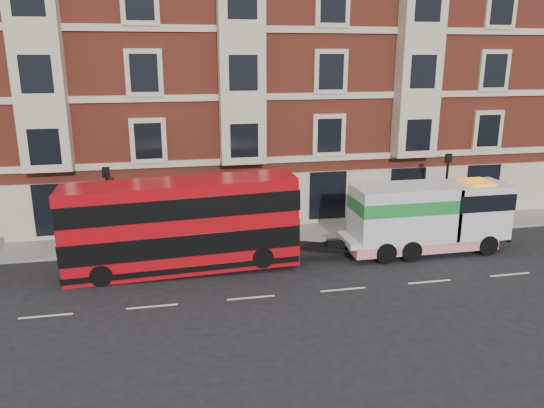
{
  "coord_description": "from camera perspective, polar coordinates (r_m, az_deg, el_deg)",
  "views": [
    {
      "loc": [
        -3.16,
        -19.8,
        9.66
      ],
      "look_at": [
        1.7,
        4.0,
        2.84
      ],
      "focal_mm": 35.0,
      "sensor_mm": 36.0,
      "label": 1
    }
  ],
  "objects": [
    {
      "name": "victorian_terrace",
      "position": [
        35.0,
        -5.78,
        16.27
      ],
      "size": [
        45.0,
        12.0,
        20.4
      ],
      "color": "maroon",
      "rests_on": "ground"
    },
    {
      "name": "lamp_post_east",
      "position": [
        30.9,
        18.2,
        1.83
      ],
      "size": [
        0.35,
        0.15,
        4.35
      ],
      "color": "black",
      "rests_on": "sidewalk"
    },
    {
      "name": "lamp_post_west",
      "position": [
        27.07,
        -17.16,
        0.02
      ],
      "size": [
        0.35,
        0.15,
        4.35
      ],
      "color": "black",
      "rests_on": "sidewalk"
    },
    {
      "name": "ground",
      "position": [
        22.26,
        -2.27,
        -10.05
      ],
      "size": [
        120.0,
        120.0,
        0.0
      ],
      "primitive_type": "plane",
      "color": "black",
      "rests_on": "ground"
    },
    {
      "name": "tow_truck",
      "position": [
        27.66,
        16.14,
        -1.32
      ],
      "size": [
        8.43,
        2.49,
        3.51
      ],
      "color": "silver",
      "rests_on": "ground"
    },
    {
      "name": "double_decker_bus",
      "position": [
        24.5,
        -9.69,
        -2.13
      ],
      "size": [
        10.53,
        2.42,
        4.26
      ],
      "color": "#AE0911",
      "rests_on": "ground"
    },
    {
      "name": "pedestrian",
      "position": [
        28.21,
        -16.31,
        -2.8
      ],
      "size": [
        0.75,
        0.75,
        1.75
      ],
      "primitive_type": "imported",
      "rotation": [
        0.0,
        0.0,
        -0.78
      ],
      "color": "black",
      "rests_on": "sidewalk"
    },
    {
      "name": "sidewalk",
      "position": [
        29.11,
        -4.68,
        -3.59
      ],
      "size": [
        90.0,
        3.0,
        0.15
      ],
      "primitive_type": "cube",
      "color": "slate",
      "rests_on": "ground"
    }
  ]
}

